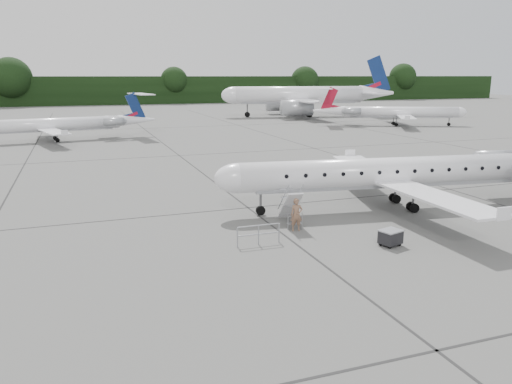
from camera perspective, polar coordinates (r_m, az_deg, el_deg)
name	(u,v)px	position (r m, az deg, el deg)	size (l,w,h in m)	color
ground	(409,232)	(28.27, 17.13, -4.38)	(320.00, 320.00, 0.00)	#5C5C59
treeline	(135,90)	(152.40, -13.71, 11.23)	(260.00, 4.00, 8.00)	black
main_regional_jet	(393,158)	(32.37, 15.42, 3.80)	(25.24, 18.17, 6.47)	white
airstair	(290,207)	(28.27, 3.91, -1.67)	(0.85, 2.31, 2.03)	white
passenger	(297,215)	(27.09, 4.65, -2.60)	(0.66, 0.43, 1.80)	brown
safety_railing	(258,235)	(24.90, 0.29, -4.94)	(2.20, 0.08, 1.00)	#95979D
baggage_cart	(390,237)	(25.66, 15.12, -5.02)	(1.00, 0.81, 0.87)	black
bg_narrowbody	(299,86)	(103.93, 4.91, 11.94)	(33.80, 24.34, 12.13)	white
bg_regional_left	(48,118)	(68.94, -22.73, 7.79)	(22.63, 16.30, 5.94)	white
bg_regional_right	(401,107)	(87.89, 16.25, 9.35)	(24.00, 17.28, 6.30)	white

